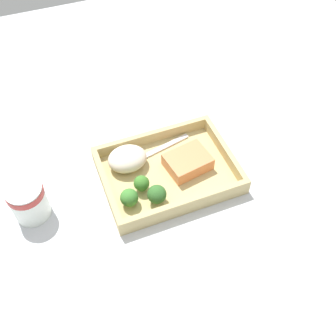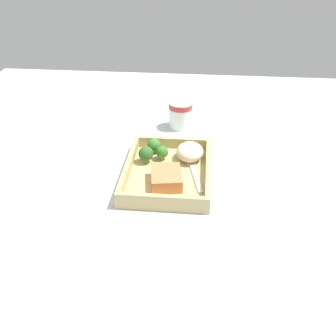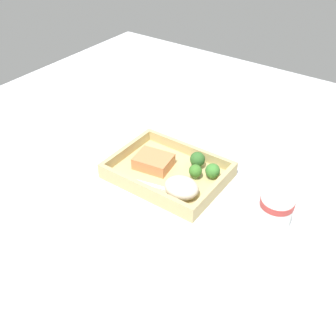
{
  "view_description": "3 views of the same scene",
  "coord_description": "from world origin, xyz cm",
  "views": [
    {
      "loc": [
        19.14,
        48.91,
        68.1
      ],
      "look_at": [
        0.0,
        0.0,
        2.7
      ],
      "focal_mm": 42.0,
      "sensor_mm": 36.0,
      "label": 1
    },
    {
      "loc": [
        -82.49,
        -7.91,
        54.55
      ],
      "look_at": [
        0.0,
        0.0,
        2.7
      ],
      "focal_mm": 42.0,
      "sensor_mm": 36.0,
      "label": 2
    },
    {
      "loc": [
        45.21,
        -64.14,
        63.13
      ],
      "look_at": [
        0.0,
        0.0,
        2.7
      ],
      "focal_mm": 42.0,
      "sensor_mm": 36.0,
      "label": 3
    }
  ],
  "objects": [
    {
      "name": "takeout_tray",
      "position": [
        0.0,
        0.0,
        0.6
      ],
      "size": [
        28.34,
        21.14,
        1.2
      ],
      "primitive_type": "cube",
      "color": "tan",
      "rests_on": "ground_plane"
    },
    {
      "name": "fork",
      "position": [
        0.67,
        -6.48,
        1.42
      ],
      "size": [
        15.79,
        5.01,
        0.44
      ],
      "color": "silver",
      "rests_on": "takeout_tray"
    },
    {
      "name": "receipt_slip",
      "position": [
        -2.57,
        26.01,
        0.12
      ],
      "size": [
        14.06,
        17.76,
        0.24
      ],
      "primitive_type": "cube",
      "rotation": [
        0.0,
        0.0,
        0.36
      ],
      "color": "white",
      "rests_on": "ground_plane"
    },
    {
      "name": "broccoli_floret_3",
      "position": [
        6.73,
        2.24,
        3.3
      ],
      "size": [
        3.27,
        3.27,
        3.82
      ],
      "color": "#73A15E",
      "rests_on": "takeout_tray"
    },
    {
      "name": "broccoli_floret_2",
      "position": [
        10.17,
        4.74,
        3.31
      ],
      "size": [
        3.69,
        3.69,
        4.03
      ],
      "color": "#79A257",
      "rests_on": "takeout_tray"
    },
    {
      "name": "salmon_fillet",
      "position": [
        -4.58,
        0.22,
        2.77
      ],
      "size": [
        10.19,
        8.53,
        3.14
      ],
      "primitive_type": "cube",
      "rotation": [
        0.0,
        0.0,
        0.16
      ],
      "color": "#E3824F",
      "rests_on": "takeout_tray"
    },
    {
      "name": "mashed_potatoes",
      "position": [
        7.45,
        -5.07,
        3.41
      ],
      "size": [
        8.49,
        7.11,
        4.41
      ],
      "primitive_type": "ellipsoid",
      "color": "beige",
      "rests_on": "takeout_tray"
    },
    {
      "name": "ground_plane",
      "position": [
        0.0,
        0.0,
        -1.0
      ],
      "size": [
        160.0,
        160.0,
        2.0
      ],
      "primitive_type": "cube",
      "color": "silver"
    },
    {
      "name": "broccoli_floret_1",
      "position": [
        4.83,
        6.24,
        3.63
      ],
      "size": [
        3.9,
        3.9,
        4.47
      ],
      "color": "#7F9957",
      "rests_on": "takeout_tray"
    },
    {
      "name": "paper_cup",
      "position": [
        28.91,
        -1.08,
        4.64
      ],
      "size": [
        7.29,
        7.29,
        8.32
      ],
      "color": "white",
      "rests_on": "ground_plane"
    },
    {
      "name": "tray_rim",
      "position": [
        0.0,
        0.0,
        2.63
      ],
      "size": [
        28.34,
        21.14,
        2.85
      ],
      "color": "tan",
      "rests_on": "takeout_tray"
    }
  ]
}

